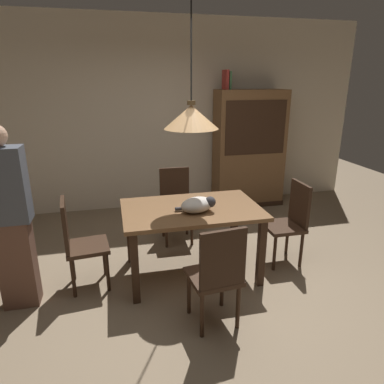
{
  "coord_description": "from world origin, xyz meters",
  "views": [
    {
      "loc": [
        -0.84,
        -2.8,
        2.0
      ],
      "look_at": [
        -0.04,
        0.6,
        0.85
      ],
      "focal_mm": 32.21,
      "sensor_mm": 36.0,
      "label": 1
    }
  ],
  "objects_px": {
    "chair_near_front": "(217,273)",
    "pendant_lamp": "(191,117)",
    "hutch_bookcase": "(249,151)",
    "book_red_tall": "(225,80)",
    "book_green_slim": "(229,80)",
    "chair_right_side": "(290,219)",
    "chair_far_back": "(176,201)",
    "dining_table": "(191,217)",
    "person_standing": "(10,220)",
    "chair_left_side": "(78,240)",
    "cat_sleeping": "(198,205)"
  },
  "relations": [
    {
      "from": "dining_table",
      "to": "pendant_lamp",
      "type": "relative_size",
      "value": 1.08
    },
    {
      "from": "chair_right_side",
      "to": "cat_sleeping",
      "type": "xyz_separation_m",
      "value": [
        -1.09,
        -0.13,
        0.32
      ]
    },
    {
      "from": "chair_left_side",
      "to": "book_red_tall",
      "type": "bearing_deg",
      "value": 42.52
    },
    {
      "from": "dining_table",
      "to": "chair_far_back",
      "type": "bearing_deg",
      "value": 89.87
    },
    {
      "from": "chair_near_front",
      "to": "cat_sleeping",
      "type": "xyz_separation_m",
      "value": [
        0.03,
        0.75,
        0.32
      ]
    },
    {
      "from": "chair_far_back",
      "to": "pendant_lamp",
      "type": "relative_size",
      "value": 0.72
    },
    {
      "from": "chair_right_side",
      "to": "cat_sleeping",
      "type": "relative_size",
      "value": 2.31
    },
    {
      "from": "cat_sleeping",
      "to": "person_standing",
      "type": "height_order",
      "value": "person_standing"
    },
    {
      "from": "chair_left_side",
      "to": "pendant_lamp",
      "type": "relative_size",
      "value": 0.72
    },
    {
      "from": "book_red_tall",
      "to": "book_green_slim",
      "type": "height_order",
      "value": "book_red_tall"
    },
    {
      "from": "chair_near_front",
      "to": "pendant_lamp",
      "type": "relative_size",
      "value": 0.72
    },
    {
      "from": "hutch_bookcase",
      "to": "book_red_tall",
      "type": "bearing_deg",
      "value": 179.8
    },
    {
      "from": "dining_table",
      "to": "book_red_tall",
      "type": "relative_size",
      "value": 5.0
    },
    {
      "from": "hutch_bookcase",
      "to": "chair_far_back",
      "type": "bearing_deg",
      "value": -143.46
    },
    {
      "from": "chair_far_back",
      "to": "hutch_bookcase",
      "type": "relative_size",
      "value": 0.5
    },
    {
      "from": "cat_sleeping",
      "to": "pendant_lamp",
      "type": "relative_size",
      "value": 0.31
    },
    {
      "from": "chair_right_side",
      "to": "pendant_lamp",
      "type": "relative_size",
      "value": 0.72
    },
    {
      "from": "book_red_tall",
      "to": "person_standing",
      "type": "relative_size",
      "value": 0.17
    },
    {
      "from": "dining_table",
      "to": "pendant_lamp",
      "type": "bearing_deg",
      "value": 116.57
    },
    {
      "from": "cat_sleeping",
      "to": "book_red_tall",
      "type": "distance_m",
      "value": 2.53
    },
    {
      "from": "chair_near_front",
      "to": "hutch_bookcase",
      "type": "relative_size",
      "value": 0.5
    },
    {
      "from": "person_standing",
      "to": "dining_table",
      "type": "bearing_deg",
      "value": 5.62
    },
    {
      "from": "chair_far_back",
      "to": "book_green_slim",
      "type": "xyz_separation_m",
      "value": [
        1.02,
        1.04,
        1.47
      ]
    },
    {
      "from": "dining_table",
      "to": "book_green_slim",
      "type": "xyz_separation_m",
      "value": [
        1.02,
        1.92,
        1.33
      ]
    },
    {
      "from": "dining_table",
      "to": "book_green_slim",
      "type": "relative_size",
      "value": 5.38
    },
    {
      "from": "hutch_bookcase",
      "to": "book_red_tall",
      "type": "relative_size",
      "value": 6.61
    },
    {
      "from": "chair_far_back",
      "to": "book_red_tall",
      "type": "height_order",
      "value": "book_red_tall"
    },
    {
      "from": "hutch_bookcase",
      "to": "person_standing",
      "type": "height_order",
      "value": "hutch_bookcase"
    },
    {
      "from": "chair_right_side",
      "to": "pendant_lamp",
      "type": "bearing_deg",
      "value": 179.99
    },
    {
      "from": "book_red_tall",
      "to": "hutch_bookcase",
      "type": "bearing_deg",
      "value": -0.2
    },
    {
      "from": "book_red_tall",
      "to": "person_standing",
      "type": "bearing_deg",
      "value": -141.59
    },
    {
      "from": "chair_right_side",
      "to": "pendant_lamp",
      "type": "xyz_separation_m",
      "value": [
        -1.13,
        0.0,
        1.15
      ]
    },
    {
      "from": "chair_near_front",
      "to": "pendant_lamp",
      "type": "height_order",
      "value": "pendant_lamp"
    },
    {
      "from": "hutch_bookcase",
      "to": "book_green_slim",
      "type": "height_order",
      "value": "book_green_slim"
    },
    {
      "from": "hutch_bookcase",
      "to": "person_standing",
      "type": "distance_m",
      "value": 3.69
    },
    {
      "from": "dining_table",
      "to": "chair_left_side",
      "type": "xyz_separation_m",
      "value": [
        -1.13,
        -0.01,
        -0.14
      ]
    },
    {
      "from": "book_green_slim",
      "to": "person_standing",
      "type": "distance_m",
      "value": 3.57
    },
    {
      "from": "pendant_lamp",
      "to": "hutch_bookcase",
      "type": "xyz_separation_m",
      "value": [
        1.4,
        1.91,
        -0.77
      ]
    },
    {
      "from": "chair_left_side",
      "to": "chair_right_side",
      "type": "bearing_deg",
      "value": 0.21
    },
    {
      "from": "chair_far_back",
      "to": "person_standing",
      "type": "relative_size",
      "value": 0.56
    },
    {
      "from": "chair_right_side",
      "to": "person_standing",
      "type": "bearing_deg",
      "value": -176.66
    },
    {
      "from": "book_green_slim",
      "to": "pendant_lamp",
      "type": "bearing_deg",
      "value": -118.02
    },
    {
      "from": "book_red_tall",
      "to": "book_green_slim",
      "type": "xyz_separation_m",
      "value": [
        0.05,
        0.0,
        -0.01
      ]
    },
    {
      "from": "chair_far_back",
      "to": "person_standing",
      "type": "bearing_deg",
      "value": -147.8
    },
    {
      "from": "hutch_bookcase",
      "to": "chair_right_side",
      "type": "bearing_deg",
      "value": -98.1
    },
    {
      "from": "pendant_lamp",
      "to": "book_red_tall",
      "type": "height_order",
      "value": "pendant_lamp"
    },
    {
      "from": "chair_right_side",
      "to": "chair_near_front",
      "type": "distance_m",
      "value": 1.42
    },
    {
      "from": "chair_far_back",
      "to": "chair_right_side",
      "type": "height_order",
      "value": "same"
    },
    {
      "from": "chair_left_side",
      "to": "book_red_tall",
      "type": "distance_m",
      "value": 3.21
    },
    {
      "from": "chair_right_side",
      "to": "pendant_lamp",
      "type": "distance_m",
      "value": 1.61
    }
  ]
}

